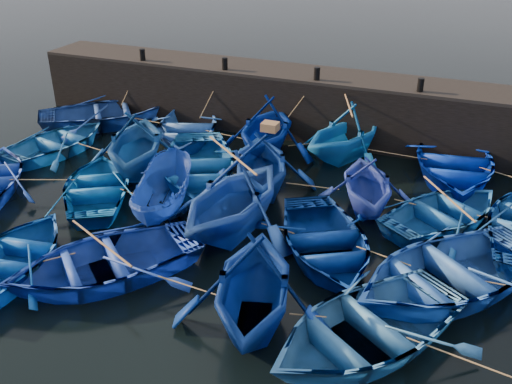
% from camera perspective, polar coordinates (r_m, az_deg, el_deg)
% --- Properties ---
extents(ground, '(120.00, 120.00, 0.00)m').
position_cam_1_polar(ground, '(16.07, -4.32, -7.13)').
color(ground, black).
rests_on(ground, ground).
extents(quay_wall, '(26.00, 2.50, 2.50)m').
position_cam_1_polar(quay_wall, '(24.37, 6.53, 8.55)').
color(quay_wall, black).
rests_on(quay_wall, ground).
extents(quay_top, '(26.00, 2.50, 0.12)m').
position_cam_1_polar(quay_top, '(23.98, 6.70, 11.50)').
color(quay_top, black).
rests_on(quay_top, quay_wall).
extents(bollard_0, '(0.24, 0.24, 0.50)m').
position_cam_1_polar(bollard_0, '(26.32, -11.29, 13.32)').
color(bollard_0, black).
rests_on(bollard_0, quay_top).
extents(bollard_1, '(0.24, 0.24, 0.50)m').
position_cam_1_polar(bollard_1, '(24.42, -3.14, 12.70)').
color(bollard_1, black).
rests_on(bollard_1, quay_top).
extents(bollard_2, '(0.24, 0.24, 0.50)m').
position_cam_1_polar(bollard_2, '(23.06, 6.11, 11.69)').
color(bollard_2, black).
rests_on(bollard_2, quay_top).
extents(bollard_3, '(0.24, 0.24, 0.50)m').
position_cam_1_polar(bollard_3, '(22.35, 16.13, 10.25)').
color(bollard_3, black).
rests_on(bollard_3, quay_top).
extents(boat_0, '(6.92, 6.70, 1.17)m').
position_cam_1_polar(boat_0, '(26.28, -14.79, 7.69)').
color(boat_0, navy).
rests_on(boat_0, ground).
extents(boat_1, '(5.28, 6.13, 1.07)m').
position_cam_1_polar(boat_1, '(23.99, -6.96, 6.39)').
color(boat_1, blue).
rests_on(boat_1, ground).
extents(boat_2, '(4.43, 4.97, 2.37)m').
position_cam_1_polar(boat_2, '(22.09, 1.06, 6.50)').
color(boat_2, navy).
rests_on(boat_2, ground).
extents(boat_3, '(5.16, 5.43, 2.24)m').
position_cam_1_polar(boat_3, '(22.04, 8.96, 5.94)').
color(boat_3, blue).
rests_on(boat_3, ground).
extents(boat_4, '(5.06, 6.41, 1.20)m').
position_cam_1_polar(boat_4, '(21.70, 19.13, 2.85)').
color(boat_4, '#00219E').
rests_on(boat_4, ground).
extents(boat_6, '(4.17, 5.18, 0.95)m').
position_cam_1_polar(boat_6, '(23.94, -19.18, 4.81)').
color(boat_6, '#195891').
rests_on(boat_6, ground).
extents(boat_7, '(5.56, 5.90, 2.47)m').
position_cam_1_polar(boat_7, '(21.05, -11.89, 4.94)').
color(boat_7, navy).
rests_on(boat_7, ground).
extents(boat_8, '(6.19, 6.94, 1.19)m').
position_cam_1_polar(boat_8, '(20.34, -5.96, 2.62)').
color(boat_8, '#155CAC').
rests_on(boat_8, ground).
extents(boat_9, '(5.28, 5.59, 2.34)m').
position_cam_1_polar(boat_9, '(19.15, 0.53, 3.02)').
color(boat_9, navy).
rests_on(boat_9, ground).
extents(boat_10, '(4.31, 4.62, 1.97)m').
position_cam_1_polar(boat_10, '(18.53, 11.10, 0.96)').
color(boat_10, '#273FAF').
rests_on(boat_10, ground).
extents(boat_11, '(5.29, 5.61, 0.95)m').
position_cam_1_polar(boat_11, '(18.46, 18.42, -1.92)').
color(boat_11, '#1756A4').
rests_on(boat_11, ground).
extents(boat_14, '(5.22, 5.66, 0.96)m').
position_cam_1_polar(boat_14, '(19.77, -15.52, 0.56)').
color(boat_14, '#075096').
rests_on(boat_14, ground).
extents(boat_15, '(2.58, 4.31, 1.57)m').
position_cam_1_polar(boat_15, '(18.14, -9.36, -0.20)').
color(boat_15, navy).
rests_on(boat_15, ground).
extents(boat_16, '(4.82, 5.40, 2.58)m').
position_cam_1_polar(boat_16, '(16.73, -2.32, -0.38)').
color(boat_16, '#1A4396').
rests_on(boat_16, ground).
extents(boat_17, '(5.52, 6.02, 1.02)m').
position_cam_1_polar(boat_17, '(16.15, 6.89, -4.90)').
color(boat_17, navy).
rests_on(boat_17, ground).
extents(boat_18, '(6.87, 7.07, 1.20)m').
position_cam_1_polar(boat_18, '(15.46, 18.56, -7.57)').
color(boat_18, blue).
rests_on(boat_18, ground).
extents(boat_21, '(3.91, 4.98, 0.94)m').
position_cam_1_polar(boat_21, '(16.76, -23.22, -6.05)').
color(boat_21, '#063F91').
rests_on(boat_21, ground).
extents(boat_22, '(6.24, 6.41, 1.09)m').
position_cam_1_polar(boat_22, '(15.71, -15.02, -6.63)').
color(boat_22, '#16369D').
rests_on(boat_22, ground).
extents(boat_23, '(4.87, 5.29, 2.32)m').
position_cam_1_polar(boat_23, '(13.33, -0.30, -9.15)').
color(boat_23, navy).
rests_on(boat_23, ground).
extents(boat_24, '(6.10, 6.50, 1.10)m').
position_cam_1_polar(boat_24, '(13.32, 10.88, -13.12)').
color(boat_24, '#28639C').
rests_on(boat_24, ground).
extents(wooden_crate, '(0.52, 0.44, 0.28)m').
position_cam_1_polar(wooden_crate, '(18.55, 1.42, 6.55)').
color(wooden_crate, olive).
rests_on(wooden_crate, boat_9).
extents(mooring_ropes, '(17.80, 11.94, 2.10)m').
position_cam_1_polar(mooring_ropes, '(19.54, 1.37, 2.57)').
color(mooring_ropes, tan).
rests_on(mooring_ropes, ground).
extents(loose_oars, '(10.39, 12.05, 1.69)m').
position_cam_1_polar(loose_oars, '(17.38, 3.73, 2.38)').
color(loose_oars, '#99724C').
rests_on(loose_oars, ground).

